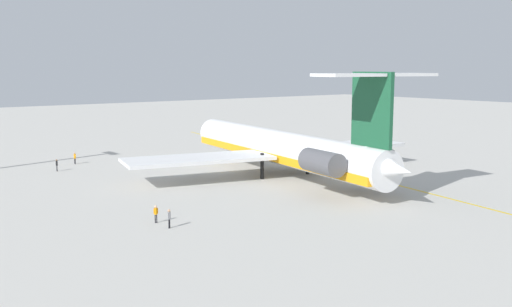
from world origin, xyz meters
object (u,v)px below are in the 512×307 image
(ground_crew_near_tail, at_px, (156,212))
(safety_cone_nose, at_px, (294,143))
(main_jetliner, at_px, (285,148))
(ground_crew_portside, at_px, (57,164))
(ground_crew_starboard, at_px, (75,157))
(ground_crew_near_nose, at_px, (169,216))

(ground_crew_near_tail, distance_m, safety_cone_nose, 57.91)
(main_jetliner, relative_size, ground_crew_portside, 28.02)
(ground_crew_near_tail, bearing_deg, safety_cone_nose, -41.17)
(ground_crew_portside, relative_size, safety_cone_nose, 3.07)
(ground_crew_starboard, bearing_deg, ground_crew_portside, 29.49)
(ground_crew_portside, xyz_separation_m, ground_crew_starboard, (4.44, -4.14, 0.05))
(ground_crew_near_nose, height_order, ground_crew_near_tail, ground_crew_near_nose)
(main_jetliner, distance_m, ground_crew_near_nose, 27.54)
(main_jetliner, height_order, ground_crew_portside, main_jetliner)
(ground_crew_near_tail, height_order, ground_crew_portside, ground_crew_portside)
(ground_crew_starboard, distance_m, safety_cone_nose, 40.90)
(main_jetliner, distance_m, ground_crew_near_tail, 26.65)
(ground_crew_portside, relative_size, ground_crew_starboard, 0.95)
(ground_crew_starboard, relative_size, safety_cone_nose, 3.21)
(main_jetliner, distance_m, ground_crew_starboard, 32.43)
(safety_cone_nose, bearing_deg, ground_crew_near_nose, 128.38)
(ground_crew_portside, bearing_deg, ground_crew_starboard, 81.25)
(ground_crew_near_tail, distance_m, ground_crew_portside, 32.53)
(main_jetliner, height_order, ground_crew_near_nose, main_jetliner)
(ground_crew_near_nose, xyz_separation_m, safety_cone_nose, (36.77, -46.43, -0.83))
(main_jetliner, height_order, ground_crew_near_tail, main_jetliner)
(main_jetliner, xyz_separation_m, ground_crew_near_tail, (-10.50, 24.35, -2.70))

